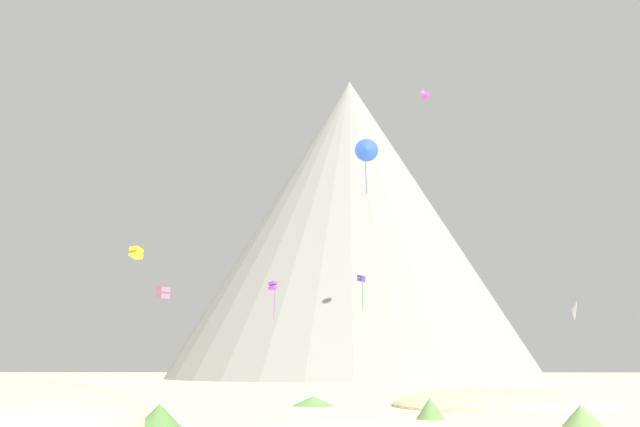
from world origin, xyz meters
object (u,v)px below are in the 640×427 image
object	(u,v)px
kite_magenta_high	(425,95)
kite_blue_mid	(367,150)
bush_scatter_east	(159,415)
kite_rainbow_low	(163,293)
kite_violet_low	(273,287)
bush_ridge_crest	(430,408)
kite_indigo_low	(361,279)
bush_far_right	(313,401)
rock_massif	(345,237)
bush_low_patch	(582,415)
kite_white_low	(574,310)
kite_yellow_low	(136,253)

from	to	relation	value
kite_magenta_high	kite_blue_mid	bearing A→B (deg)	-143.54
bush_scatter_east	kite_rainbow_low	xyz separation A→B (m)	(-12.83, 46.03, 9.98)
kite_violet_low	bush_ridge_crest	bearing A→B (deg)	42.47
kite_magenta_high	kite_blue_mid	size ratio (longest dim) A/B	0.21
kite_rainbow_low	kite_indigo_low	bearing A→B (deg)	148.77
kite_rainbow_low	bush_scatter_east	bearing A→B (deg)	59.52
bush_far_right	rock_massif	size ratio (longest dim) A/B	0.03
bush_scatter_east	kite_blue_mid	size ratio (longest dim) A/B	0.30
kite_indigo_low	kite_rainbow_low	size ratio (longest dim) A/B	2.74
rock_massif	kite_blue_mid	bearing A→B (deg)	-87.97
bush_low_patch	kite_white_low	xyz separation A→B (m)	(7.43, 21.33, 5.97)
bush_scatter_east	kite_white_low	distance (m)	33.62
bush_scatter_east	bush_ridge_crest	size ratio (longest dim) A/B	1.39
bush_scatter_east	kite_rainbow_low	world-z (taller)	kite_rainbow_low
kite_violet_low	kite_rainbow_low	bearing A→B (deg)	-88.97
kite_blue_mid	bush_ridge_crest	bearing A→B (deg)	-88.42
bush_far_right	kite_violet_low	world-z (taller)	kite_violet_low
bush_far_right	rock_massif	distance (m)	93.51
kite_violet_low	kite_indigo_low	world-z (taller)	kite_indigo_low
bush_far_right	kite_violet_low	size ratio (longest dim) A/B	0.69
kite_yellow_low	kite_blue_mid	world-z (taller)	kite_blue_mid
kite_violet_low	kite_blue_mid	bearing A→B (deg)	115.28
kite_magenta_high	kite_white_low	world-z (taller)	kite_magenta_high
kite_magenta_high	kite_rainbow_low	distance (m)	44.00
kite_violet_low	kite_indigo_low	bearing A→B (deg)	166.14
kite_violet_low	kite_yellow_low	world-z (taller)	kite_yellow_low
bush_low_patch	bush_scatter_east	world-z (taller)	bush_scatter_east
bush_scatter_east	kite_rainbow_low	bearing A→B (deg)	105.57
kite_yellow_low	kite_magenta_high	bearing A→B (deg)	58.81
bush_ridge_crest	kite_indigo_low	xyz separation A→B (m)	(-1.74, 47.68, 12.11)
rock_massif	kite_indigo_low	size ratio (longest dim) A/B	18.99
kite_violet_low	kite_white_low	world-z (taller)	kite_violet_low
bush_low_patch	bush_ridge_crest	bearing A→B (deg)	148.01
bush_low_patch	kite_rainbow_low	bearing A→B (deg)	123.56
kite_magenta_high	kite_rainbow_low	xyz separation A→B (m)	(-31.86, -11.00, -28.28)
bush_scatter_east	kite_violet_low	bearing A→B (deg)	89.66
kite_violet_low	kite_white_low	bearing A→B (deg)	78.44
bush_low_patch	bush_scatter_east	bearing A→B (deg)	-177.43
rock_massif	kite_rainbow_low	world-z (taller)	rock_massif
bush_low_patch	bush_far_right	bearing A→B (deg)	130.55
bush_scatter_east	kite_magenta_high	size ratio (longest dim) A/B	1.40
bush_low_patch	kite_yellow_low	xyz separation A→B (m)	(-31.03, 37.83, 13.31)
rock_massif	kite_blue_mid	xyz separation A→B (m)	(2.25, -63.40, -2.67)
kite_magenta_high	rock_massif	bearing A→B (deg)	77.62
bush_ridge_crest	kite_white_low	xyz separation A→B (m)	(13.12, 17.77, 5.94)
kite_blue_mid	bush_scatter_east	bearing A→B (deg)	-104.70
bush_scatter_east	kite_magenta_high	world-z (taller)	kite_magenta_high
bush_ridge_crest	kite_blue_mid	distance (m)	43.61
bush_ridge_crest	rock_massif	world-z (taller)	rock_massif
bush_low_patch	bush_far_right	world-z (taller)	bush_low_patch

